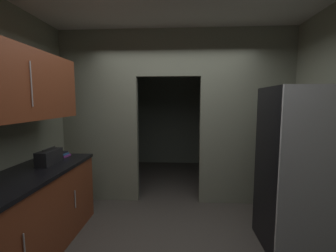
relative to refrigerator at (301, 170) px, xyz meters
The scene contains 7 objects.
kitchen_partition 1.93m from the refrigerator, 141.08° to the left, with size 3.74×0.12×2.82m.
adjoining_room_shell 3.28m from the refrigerator, 116.75° to the left, with size 3.74×2.47×2.82m.
refrigerator is the anchor object (origin of this frame).
lower_cabinet_run 3.04m from the refrigerator, behind, with size 0.69×2.04×0.92m.
upper_cabinet_counterside 3.15m from the refrigerator, behind, with size 0.36×1.84×0.73m.
boombox 2.96m from the refrigerator, behind, with size 0.16×0.36×0.20m.
book_stack 3.01m from the refrigerator, behind, with size 0.14×0.17×0.07m.
Camera 1 is at (0.12, -2.26, 1.68)m, focal length 23.96 mm.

